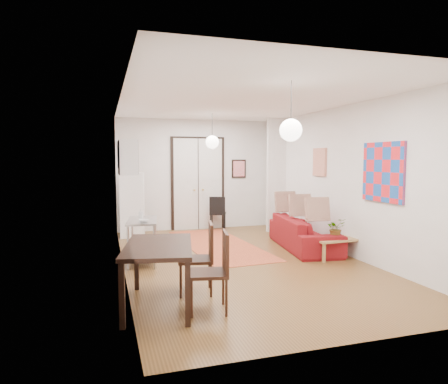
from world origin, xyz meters
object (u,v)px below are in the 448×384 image
object	(u,v)px
sofa	(304,233)
dining_table	(159,251)
coffee_table	(335,241)
fridge	(132,205)
dining_chair_near	(194,251)
dining_chair_far	(206,263)
black_side_chair	(217,210)
kitchen_counter	(143,236)

from	to	relation	value
sofa	dining_table	xyz separation A→B (m)	(-3.34, -2.43, 0.38)
sofa	dining_table	size ratio (longest dim) A/B	1.43
sofa	coffee_table	distance (m)	0.96
fridge	dining_chair_near	world-z (taller)	fridge
dining_chair_near	dining_chair_far	size ratio (longest dim) A/B	1.00
sofa	coffee_table	world-z (taller)	sofa
dining_chair_near	fridge	bearing A→B (deg)	-161.48
sofa	fridge	xyz separation A→B (m)	(-3.34, 2.30, 0.44)
dining_table	black_side_chair	distance (m)	5.57
coffee_table	dining_table	distance (m)	3.82
dining_table	dining_chair_near	xyz separation A→B (m)	(0.55, 0.45, -0.14)
kitchen_counter	coffee_table	bearing A→B (deg)	-3.70
kitchen_counter	black_side_chair	bearing A→B (deg)	60.66
coffee_table	fridge	xyz separation A→B (m)	(-3.50, 3.25, 0.44)
dining_chair_near	dining_table	bearing A→B (deg)	-39.77
dining_table	black_side_chair	size ratio (longest dim) A/B	1.75
kitchen_counter	black_side_chair	distance (m)	3.65
kitchen_counter	fridge	world-z (taller)	fridge
dining_chair_near	coffee_table	bearing A→B (deg)	120.48
coffee_table	black_side_chair	bearing A→B (deg)	109.59
kitchen_counter	dining_chair_near	distance (m)	1.84
sofa	fridge	size ratio (longest dim) A/B	1.46
coffee_table	fridge	world-z (taller)	fridge
coffee_table	fridge	bearing A→B (deg)	137.08
dining_chair_far	kitchen_counter	bearing A→B (deg)	-156.14
coffee_table	kitchen_counter	distance (m)	3.58
coffee_table	fridge	size ratio (longest dim) A/B	0.58
dining_chair_far	black_side_chair	xyz separation A→B (m)	(1.66, 5.36, -0.05)
fridge	dining_table	distance (m)	4.74
sofa	fridge	bearing A→B (deg)	63.44
fridge	dining_table	world-z (taller)	fridge
coffee_table	dining_chair_near	size ratio (longest dim) A/B	0.91
sofa	dining_chair_far	xyz separation A→B (m)	(-2.79, -2.68, 0.24)
black_side_chair	fridge	bearing A→B (deg)	30.43
fridge	dining_chair_far	distance (m)	5.02
fridge	dining_table	size ratio (longest dim) A/B	0.98
kitchen_counter	dining_chair_near	size ratio (longest dim) A/B	1.10
kitchen_counter	dining_chair_near	xyz separation A→B (m)	(0.55, -1.76, 0.08)
kitchen_counter	black_side_chair	size ratio (longest dim) A/B	1.21
sofa	fridge	world-z (taller)	fridge
dining_table	coffee_table	bearing A→B (deg)	22.95
dining_table	sofa	bearing A→B (deg)	36.02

